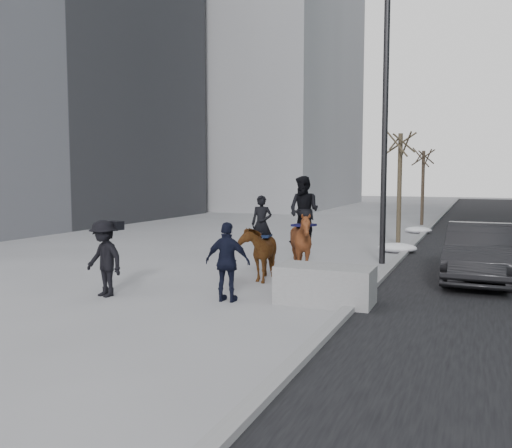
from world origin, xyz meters
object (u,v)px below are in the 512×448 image
at_px(planter, 325,285).
at_px(mounted_right, 302,237).
at_px(mounted_left, 260,248).
at_px(car_near, 478,252).

relative_size(planter, mounted_right, 0.75).
xyz_separation_m(planter, mounted_left, (-2.36, 2.05, 0.42)).
xyz_separation_m(car_near, mounted_right, (-4.42, -1.31, 0.35)).
height_order(car_near, mounted_right, mounted_right).
bearing_deg(car_near, mounted_right, -163.06).
bearing_deg(mounted_left, mounted_right, 35.70).
height_order(planter, car_near, car_near).
bearing_deg(mounted_left, planter, -40.96).
xyz_separation_m(planter, mounted_right, (-1.39, 2.74, 0.69)).
distance_m(planter, mounted_left, 3.15).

